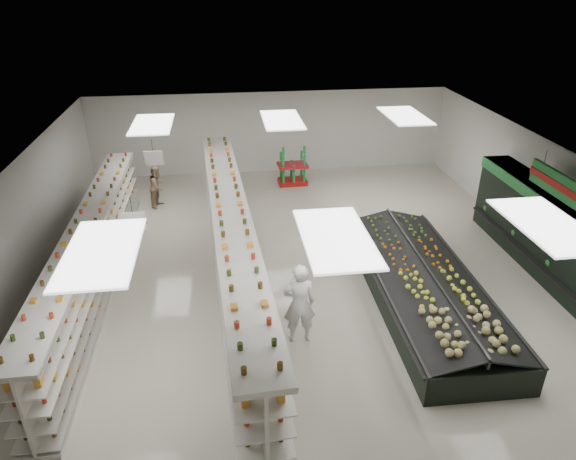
{
  "coord_description": "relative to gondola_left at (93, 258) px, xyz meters",
  "views": [
    {
      "loc": [
        -1.87,
        -11.82,
        7.38
      ],
      "look_at": [
        -0.32,
        0.07,
        1.27
      ],
      "focal_mm": 32.0,
      "sensor_mm": 36.0,
      "label": 1
    }
  ],
  "objects": [
    {
      "name": "floor",
      "position": [
        5.31,
        0.05,
        -0.86
      ],
      "size": [
        16.0,
        16.0,
        0.0
      ],
      "primitive_type": "plane",
      "color": "beige",
      "rests_on": "ground"
    },
    {
      "name": "ceiling",
      "position": [
        5.31,
        0.05,
        2.34
      ],
      "size": [
        14.0,
        16.0,
        0.02
      ],
      "primitive_type": "cube",
      "color": "white",
      "rests_on": "wall_back"
    },
    {
      "name": "wall_back",
      "position": [
        5.31,
        8.05,
        0.74
      ],
      "size": [
        14.0,
        0.02,
        3.2
      ],
      "primitive_type": "cube",
      "color": "silver",
      "rests_on": "floor"
    },
    {
      "name": "wall_left",
      "position": [
        -1.69,
        0.05,
        0.74
      ],
      "size": [
        0.02,
        16.0,
        3.2
      ],
      "primitive_type": "cube",
      "color": "silver",
      "rests_on": "floor"
    },
    {
      "name": "wall_right",
      "position": [
        12.31,
        0.05,
        0.74
      ],
      "size": [
        0.02,
        16.0,
        3.2
      ],
      "primitive_type": "cube",
      "color": "silver",
      "rests_on": "floor"
    },
    {
      "name": "produce_wall_case",
      "position": [
        11.84,
        -1.45,
        0.39
      ],
      "size": [
        0.93,
        8.0,
        2.2
      ],
      "color": "black",
      "rests_on": "floor"
    },
    {
      "name": "aisle_sign_near",
      "position": [
        1.51,
        -1.95,
        1.9
      ],
      "size": [
        0.52,
        0.06,
        0.75
      ],
      "color": "white",
      "rests_on": "ceiling"
    },
    {
      "name": "aisle_sign_far",
      "position": [
        1.51,
        2.05,
        1.9
      ],
      "size": [
        0.52,
        0.06,
        0.75
      ],
      "color": "white",
      "rests_on": "ceiling"
    },
    {
      "name": "hortifruti_banner",
      "position": [
        11.56,
        -1.45,
        1.79
      ],
      "size": [
        0.12,
        3.2,
        0.95
      ],
      "color": "#217D35",
      "rests_on": "ceiling"
    },
    {
      "name": "gondola_left",
      "position": [
        0.0,
        0.0,
        0.0
      ],
      "size": [
        0.84,
        10.76,
        1.86
      ],
      "rotation": [
        0.0,
        0.0,
        0.0
      ],
      "color": "beige",
      "rests_on": "floor"
    },
    {
      "name": "gondola_center",
      "position": [
        3.51,
        -0.3,
        0.12
      ],
      "size": [
        1.56,
        12.34,
        2.13
      ],
      "rotation": [
        0.0,
        0.0,
        0.05
      ],
      "color": "beige",
      "rests_on": "floor"
    },
    {
      "name": "produce_island",
      "position": [
        8.13,
        -1.69,
        -0.39
      ],
      "size": [
        2.59,
        6.83,
        1.01
      ],
      "rotation": [
        0.0,
        0.0,
        -0.02
      ],
      "color": "black",
      "rests_on": "floor"
    },
    {
      "name": "soda_endcap",
      "position": [
        6.0,
        6.5,
        -0.16
      ],
      "size": [
        1.15,
        0.81,
        1.43
      ],
      "rotation": [
        0.0,
        0.0,
        0.05
      ],
      "color": "#A61513",
      "rests_on": "floor"
    },
    {
      "name": "shopper_main",
      "position": [
        4.86,
        -2.76,
        0.11
      ],
      "size": [
        0.71,
        0.47,
        1.92
      ],
      "primitive_type": "imported",
      "rotation": [
        0.0,
        0.0,
        3.16
      ],
      "color": "white",
      "rests_on": "floor"
    },
    {
      "name": "shopper_background",
      "position": [
        1.11,
        5.05,
        -0.12
      ],
      "size": [
        0.69,
        0.83,
        1.46
      ],
      "primitive_type": "imported",
      "rotation": [
        0.0,
        0.0,
        1.15
      ],
      "color": "tan",
      "rests_on": "floor"
    }
  ]
}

